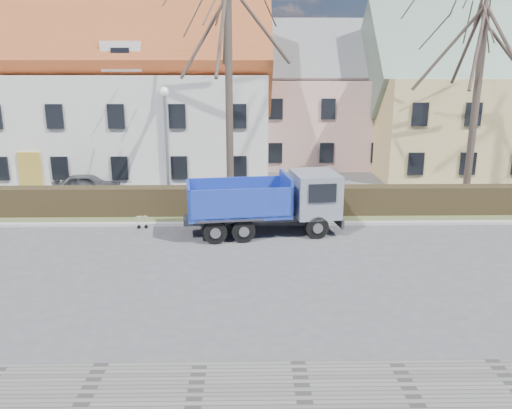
{
  "coord_description": "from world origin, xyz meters",
  "views": [
    {
      "loc": [
        -1.12,
        -16.01,
        6.48
      ],
      "look_at": [
        -0.81,
        2.07,
        1.6
      ],
      "focal_mm": 35.0,
      "sensor_mm": 36.0,
      "label": 1
    }
  ],
  "objects_px": {
    "streetlight": "(167,150)",
    "parked_car_a": "(88,185)",
    "cart_frame": "(138,222)",
    "dump_truck": "(258,203)"
  },
  "relations": [
    {
      "from": "streetlight",
      "to": "parked_car_a",
      "type": "bearing_deg",
      "value": 148.39
    },
    {
      "from": "parked_car_a",
      "to": "cart_frame",
      "type": "bearing_deg",
      "value": -151.99
    },
    {
      "from": "dump_truck",
      "to": "parked_car_a",
      "type": "distance_m",
      "value": 11.06
    },
    {
      "from": "dump_truck",
      "to": "streetlight",
      "type": "distance_m",
      "value": 5.71
    },
    {
      "from": "dump_truck",
      "to": "parked_car_a",
      "type": "bearing_deg",
      "value": 136.24
    },
    {
      "from": "cart_frame",
      "to": "parked_car_a",
      "type": "xyz_separation_m",
      "value": [
        -3.86,
        5.8,
        0.28
      ]
    },
    {
      "from": "dump_truck",
      "to": "streetlight",
      "type": "xyz_separation_m",
      "value": [
        -4.16,
        3.55,
        1.63
      ]
    },
    {
      "from": "cart_frame",
      "to": "streetlight",
      "type": "bearing_deg",
      "value": 72.3
    },
    {
      "from": "streetlight",
      "to": "dump_truck",
      "type": "bearing_deg",
      "value": -40.43
    },
    {
      "from": "cart_frame",
      "to": "dump_truck",
      "type": "bearing_deg",
      "value": -7.71
    }
  ]
}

